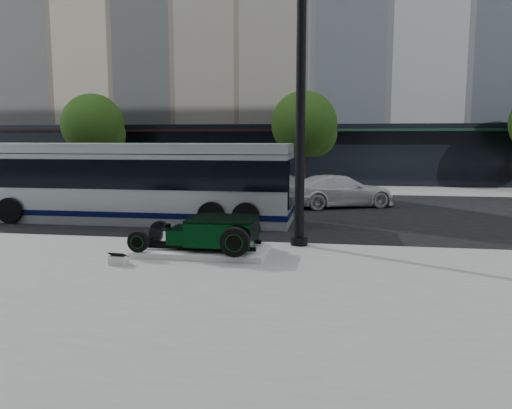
% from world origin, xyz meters
% --- Properties ---
extents(ground, '(120.00, 120.00, 0.00)m').
position_xyz_m(ground, '(0.00, 0.00, 0.00)').
color(ground, black).
rests_on(ground, ground).
extents(sidewalk_near, '(70.00, 17.00, 0.12)m').
position_xyz_m(sidewalk_near, '(0.00, -10.50, 0.06)').
color(sidewalk_near, gray).
rests_on(sidewalk_near, ground).
extents(sidewalk_far, '(70.00, 4.00, 0.12)m').
position_xyz_m(sidewalk_far, '(0.00, 14.00, 0.06)').
color(sidewalk_far, gray).
rests_on(sidewalk_far, ground).
extents(street_trees, '(29.80, 3.80, 5.70)m').
position_xyz_m(street_trees, '(1.15, 13.07, 3.77)').
color(street_trees, black).
rests_on(street_trees, sidewalk_far).
extents(display_plinth, '(3.40, 1.80, 0.15)m').
position_xyz_m(display_plinth, '(-0.56, -3.66, 0.20)').
color(display_plinth, silver).
rests_on(display_plinth, sidewalk_near).
extents(hot_rod, '(3.22, 2.00, 0.81)m').
position_xyz_m(hot_rod, '(-0.23, -3.66, 0.70)').
color(hot_rod, black).
rests_on(hot_rod, display_plinth).
extents(info_plaque, '(0.43, 0.34, 0.31)m').
position_xyz_m(info_plaque, '(-2.24, -5.14, 0.24)').
color(info_plaque, silver).
rests_on(info_plaque, sidewalk_near).
extents(lamppost, '(0.48, 0.48, 8.78)m').
position_xyz_m(lamppost, '(1.88, -2.26, 4.18)').
color(lamppost, black).
rests_on(lamppost, sidewalk_near).
extents(transit_bus, '(12.12, 2.88, 2.92)m').
position_xyz_m(transit_bus, '(-4.70, 1.63, 1.49)').
color(transit_bus, '#B0B5BA').
rests_on(transit_bus, ground).
extents(white_sedan, '(5.40, 3.86, 1.45)m').
position_xyz_m(white_sedan, '(3.06, 6.79, 0.73)').
color(white_sedan, silver).
rests_on(white_sedan, ground).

